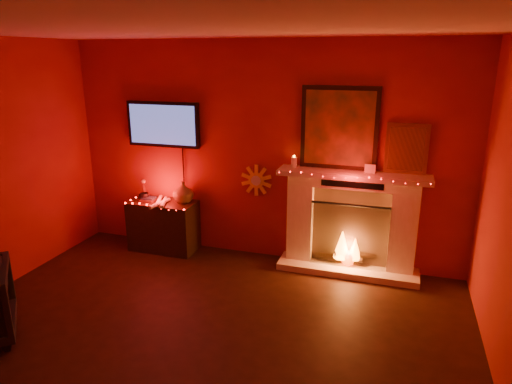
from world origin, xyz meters
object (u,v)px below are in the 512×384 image
Objects in this scene: console_table at (165,222)px; fireplace at (350,213)px; tv at (163,125)px; sunburst_clock at (256,180)px.

fireplace is at bearing 2.99° from console_table.
tv is 1.31× the size of console_table.
sunburst_clock reaches higher than console_table.
sunburst_clock is at bearing 175.63° from fireplace.
tv reaches higher than sunburst_clock.
sunburst_clock is at bearing 1.24° from tv.
console_table is at bearing -169.85° from sunburst_clock.
fireplace reaches higher than console_table.
fireplace is 2.31× the size of console_table.
tv is at bearing 178.50° from fireplace.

